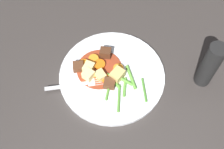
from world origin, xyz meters
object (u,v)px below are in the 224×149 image
Objects in this scene: meat_chunk_1 at (78,67)px; meat_chunk_0 at (109,83)px; fork at (80,84)px; pepper_mill at (210,65)px; carrot_slice_1 at (100,65)px; carrot_slice_4 at (94,59)px; dinner_plate at (112,76)px; potato_chunk_0 at (100,75)px; potato_chunk_3 at (117,75)px; carrot_slice_2 at (106,79)px; carrot_slice_3 at (84,65)px; carrot_slice_0 at (118,69)px; potato_chunk_1 at (88,69)px; potato_chunk_2 at (88,75)px; meat_chunk_2 at (105,53)px.

meat_chunk_0 is at bearing 160.73° from meat_chunk_1.
pepper_mill is at bearing -164.69° from fork.
carrot_slice_4 is (0.02, -0.01, -0.00)m from carrot_slice_1.
meat_chunk_0 is (0.00, 0.03, 0.02)m from dinner_plate.
fork is (0.05, 0.03, -0.01)m from potato_chunk_0.
dinner_plate is at bearing -20.84° from potato_chunk_3.
carrot_slice_2 is 0.08m from meat_chunk_1.
meat_chunk_1 is at bearing 45.60° from carrot_slice_3.
pepper_mill reaches higher than carrot_slice_0.
carrot_slice_1 reaches higher than fork.
meat_chunk_0 is (-0.06, 0.03, -0.00)m from potato_chunk_1.
potato_chunk_2 reaches higher than carrot_slice_0.
meat_chunk_0 is at bearing 146.02° from potato_chunk_0.
potato_chunk_2 reaches higher than carrot_slice_3.
potato_chunk_2 is at bearing -124.93° from fork.
potato_chunk_1 is (0.01, 0.04, 0.01)m from carrot_slice_4.
pepper_mill is at bearing -171.74° from potato_chunk_1.
meat_chunk_2 reaches higher than meat_chunk_1.
meat_chunk_1 is at bearing 9.35° from carrot_slice_0.
fork is (0.08, 0.01, -0.01)m from meat_chunk_0.
carrot_slice_3 is 0.04m from potato_chunk_2.
potato_chunk_1 is at bearing -75.87° from potato_chunk_2.
carrot_slice_2 is 1.00× the size of carrot_slice_4.
potato_chunk_3 is at bearing -170.18° from potato_chunk_0.
dinner_plate is 0.07m from potato_chunk_2.
carrot_slice_1 is at bearing -120.08° from fork.
meat_chunk_1 is at bearing 20.13° from carrot_slice_1.
carrot_slice_3 is at bearing -8.50° from dinner_plate.
carrot_slice_1 is at bearing 76.02° from meat_chunk_2.
pepper_mill reaches higher than fork.
potato_chunk_3 is at bearing -121.08° from meat_chunk_0.
potato_chunk_2 is at bearing 4.52° from carrot_slice_2.
carrot_slice_0 is 0.79× the size of potato_chunk_3.
potato_chunk_2 is at bearing 14.85° from potato_chunk_0.
dinner_plate is at bearing 153.26° from carrot_slice_1.
carrot_slice_3 reaches higher than fork.
potato_chunk_3 reaches higher than carrot_slice_4.
potato_chunk_1 is (-0.02, 0.02, 0.01)m from carrot_slice_3.
carrot_slice_3 is 1.09× the size of meat_chunk_1.
dinner_plate is at bearing -122.76° from carrot_slice_2.
potato_chunk_2 is 1.01× the size of meat_chunk_1.
potato_chunk_3 reaches higher than carrot_slice_2.
carrot_slice_0 is at bearing -176.97° from carrot_slice_3.
meat_chunk_0 is 0.98× the size of meat_chunk_2.
potato_chunk_0 is at bearing 106.01° from carrot_slice_1.
carrot_slice_3 is at bearing -134.40° from meat_chunk_1.
potato_chunk_0 reaches higher than dinner_plate.
potato_chunk_0 is (0.02, -0.00, 0.01)m from carrot_slice_2.
potato_chunk_2 reaches higher than dinner_plate.
dinner_plate is 0.07m from meat_chunk_2.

